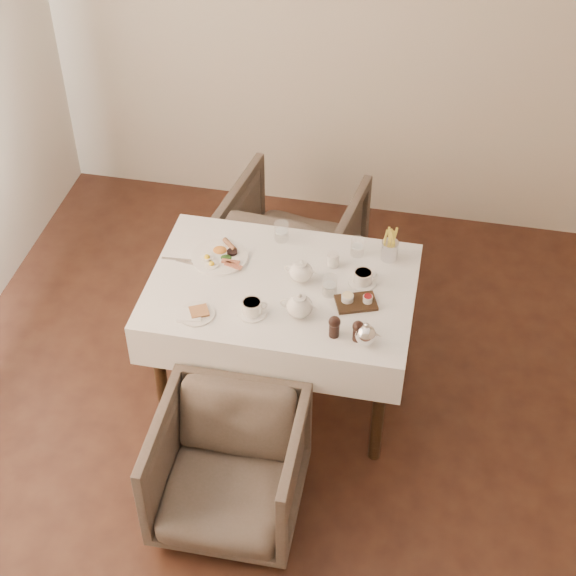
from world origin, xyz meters
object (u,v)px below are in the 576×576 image
Objects in this scene: armchair_far at (293,240)px; breakfast_plate at (220,256)px; table at (282,302)px; teapot_centre at (301,270)px; armchair_near at (229,469)px.

armchair_far is 0.86m from breakfast_plate.
table is 4.54× the size of breakfast_plate.
breakfast_plate is 0.44m from teapot_centre.
table is 0.85m from armchair_near.
teapot_centre reaches higher than breakfast_plate.
armchair_near is at bearing -96.03° from table.
table is 1.91× the size of armchair_near.
armchair_near is 1.63m from armchair_far.
table reaches higher than armchair_near.
breakfast_plate is at bearing 158.28° from table.
breakfast_plate is (-0.23, -0.71, 0.43)m from armchair_far.
armchair_far is at bearing 97.46° from table.
breakfast_plate is at bearing 172.94° from teapot_centre.
breakfast_plate is at bearing 104.99° from armchair_near.
table is at bearing -41.08° from breakfast_plate.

